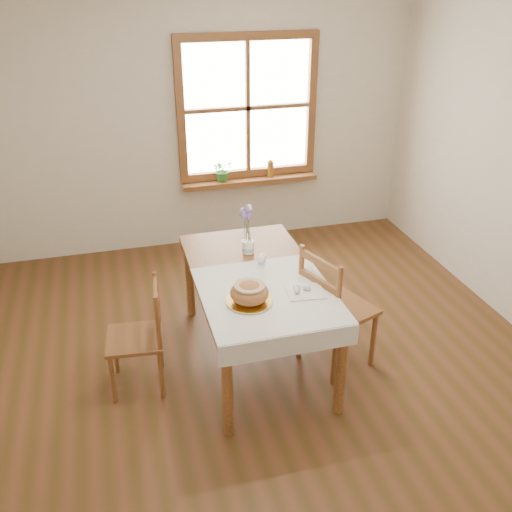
{
  "coord_description": "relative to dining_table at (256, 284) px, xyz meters",
  "views": [
    {
      "loc": [
        -0.96,
        -3.21,
        2.8
      ],
      "look_at": [
        0.0,
        0.3,
        0.9
      ],
      "focal_mm": 40.0,
      "sensor_mm": 36.0,
      "label": 1
    }
  ],
  "objects": [
    {
      "name": "ground",
      "position": [
        0.0,
        -0.3,
        -0.66
      ],
      "size": [
        5.0,
        5.0,
        0.0
      ],
      "primitive_type": "plane",
      "color": "brown",
      "rests_on": "ground"
    },
    {
      "name": "table_linen",
      "position": [
        0.0,
        -0.3,
        0.09
      ],
      "size": [
        0.91,
        0.99,
        0.01
      ],
      "primitive_type": "cube",
      "color": "silver",
      "rests_on": "dining_table"
    },
    {
      "name": "window",
      "position": [
        0.5,
        2.17,
        0.79
      ],
      "size": [
        1.46,
        0.08,
        1.46
      ],
      "color": "#9D5F30",
      "rests_on": "ground"
    },
    {
      "name": "bread_plate",
      "position": [
        -0.15,
        -0.38,
        0.1
      ],
      "size": [
        0.35,
        0.35,
        0.02
      ],
      "primitive_type": "cylinder",
      "rotation": [
        0.0,
        0.0,
        0.17
      ],
      "color": "white",
      "rests_on": "table_linen"
    },
    {
      "name": "lavender_bouquet",
      "position": [
        0.03,
        0.34,
        0.34
      ],
      "size": [
        0.16,
        0.16,
        0.31
      ],
      "primitive_type": null,
      "color": "#6B5598",
      "rests_on": "flower_vase"
    },
    {
      "name": "potted_plant",
      "position": [
        0.21,
        2.1,
        0.14
      ],
      "size": [
        0.29,
        0.3,
        0.18
      ],
      "primitive_type": "imported",
      "rotation": [
        0.0,
        0.0,
        0.38
      ],
      "color": "#347D32",
      "rests_on": "window_sill"
    },
    {
      "name": "eggs",
      "position": [
        0.26,
        -0.36,
        0.13
      ],
      "size": [
        0.21,
        0.19,
        0.04
      ],
      "primitive_type": null,
      "rotation": [
        0.0,
        0.0,
        -0.11
      ],
      "color": "white",
      "rests_on": "egg_napkin"
    },
    {
      "name": "chair_right",
      "position": [
        0.58,
        -0.21,
        -0.17
      ],
      "size": [
        0.62,
        0.6,
        0.99
      ],
      "primitive_type": null,
      "rotation": [
        0.0,
        0.0,
        1.93
      ],
      "color": "#9D5F30",
      "rests_on": "ground"
    },
    {
      "name": "amber_bottle",
      "position": [
        0.73,
        2.1,
        0.14
      ],
      "size": [
        0.08,
        0.08,
        0.19
      ],
      "primitive_type": "cylinder",
      "rotation": [
        0.0,
        0.0,
        -0.29
      ],
      "color": "#A2641E",
      "rests_on": "window_sill"
    },
    {
      "name": "room_walls",
      "position": [
        0.0,
        -0.3,
        1.04
      ],
      "size": [
        4.6,
        5.1,
        2.65
      ],
      "color": "beige",
      "rests_on": "ground"
    },
    {
      "name": "dining_table",
      "position": [
        0.0,
        0.0,
        0.0
      ],
      "size": [
        0.9,
        1.6,
        0.75
      ],
      "color": "#9D5F30",
      "rests_on": "ground"
    },
    {
      "name": "egg_napkin",
      "position": [
        0.26,
        -0.36,
        0.1
      ],
      "size": [
        0.27,
        0.24,
        0.01
      ],
      "primitive_type": "cube",
      "rotation": [
        0.0,
        0.0,
        -0.11
      ],
      "color": "silver",
      "rests_on": "table_linen"
    },
    {
      "name": "bread_loaf",
      "position": [
        -0.15,
        -0.38,
        0.18
      ],
      "size": [
        0.26,
        0.26,
        0.14
      ],
      "primitive_type": "ellipsoid",
      "color": "#AB6E3C",
      "rests_on": "bread_plate"
    },
    {
      "name": "flower_vase",
      "position": [
        0.03,
        0.34,
        0.14
      ],
      "size": [
        0.12,
        0.12,
        0.1
      ],
      "primitive_type": "cylinder",
      "rotation": [
        0.0,
        0.0,
        -0.38
      ],
      "color": "white",
      "rests_on": "dining_table"
    },
    {
      "name": "window_sill",
      "position": [
        0.5,
        2.1,
        0.03
      ],
      "size": [
        1.46,
        0.2,
        0.05
      ],
      "color": "#9D5F30",
      "rests_on": "ground"
    },
    {
      "name": "chair_left",
      "position": [
        -0.92,
        -0.09,
        -0.24
      ],
      "size": [
        0.45,
        0.43,
        0.84
      ],
      "primitive_type": null,
      "rotation": [
        0.0,
        0.0,
        -1.67
      ],
      "color": "#9D5F30",
      "rests_on": "ground"
    },
    {
      "name": "salt_shaker",
      "position": [
        0.08,
        0.11,
        0.15
      ],
      "size": [
        0.07,
        0.07,
        0.1
      ],
      "primitive_type": "cylinder",
      "rotation": [
        0.0,
        0.0,
        -0.3
      ],
      "color": "white",
      "rests_on": "table_linen"
    },
    {
      "name": "pepper_shaker",
      "position": [
        0.06,
        0.08,
        0.14
      ],
      "size": [
        0.06,
        0.06,
        0.09
      ],
      "primitive_type": "cylinder",
      "rotation": [
        0.0,
        0.0,
        -0.22
      ],
      "color": "white",
      "rests_on": "table_linen"
    }
  ]
}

